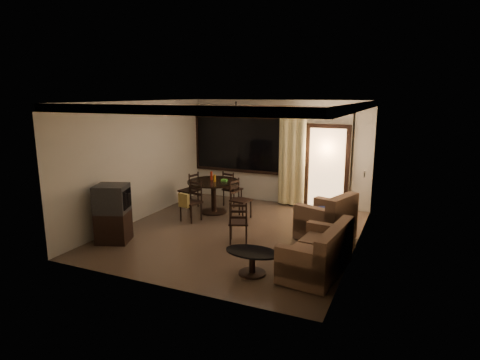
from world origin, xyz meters
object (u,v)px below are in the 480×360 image
at_px(dining_chair_north, 232,195).
at_px(coffee_table, 252,259).
at_px(dining_chair_west, 189,197).
at_px(side_chair, 239,230).
at_px(dining_chair_east, 241,207).
at_px(armchair, 328,221).
at_px(dining_table, 214,188).
at_px(sofa, 319,255).
at_px(dining_chair_south, 191,208).
at_px(tv_cabinet, 113,213).

height_order(dining_chair_north, coffee_table, dining_chair_north).
xyz_separation_m(dining_chair_west, dining_chair_north, (0.98, 0.60, 0.00)).
distance_m(dining_chair_north, side_chair, 2.74).
height_order(dining_chair_north, side_chair, dining_chair_north).
xyz_separation_m(dining_chair_east, armchair, (2.23, -0.61, 0.11)).
relative_size(dining_table, coffee_table, 1.41).
bearing_deg(side_chair, coffee_table, 100.69).
bearing_deg(dining_chair_west, dining_chair_east, 90.00).
bearing_deg(sofa, armchair, 103.35).
distance_m(armchair, side_chair, 1.85).
relative_size(dining_table, side_chair, 1.48).
height_order(dining_table, coffee_table, dining_table).
xyz_separation_m(dining_table, dining_chair_west, (-0.82, 0.17, -0.36)).
relative_size(dining_table, dining_chair_south, 1.38).
height_order(dining_chair_west, sofa, dining_chair_west).
distance_m(dining_chair_west, coffee_table, 4.34).
height_order(dining_table, dining_chair_east, dining_table).
distance_m(dining_chair_west, armchair, 3.98).
distance_m(dining_chair_east, sofa, 3.31).
bearing_deg(sofa, dining_chair_south, 161.51).
distance_m(dining_chair_south, coffee_table, 3.18).
xyz_separation_m(armchair, coffee_table, (-0.81, -2.13, -0.12)).
distance_m(dining_chair_west, dining_chair_south, 1.20).
bearing_deg(dining_table, sofa, -36.73).
bearing_deg(dining_chair_west, dining_table, 90.07).
height_order(dining_table, tv_cabinet, tv_cabinet).
height_order(dining_chair_north, sofa, dining_chair_north).
distance_m(dining_chair_north, sofa, 4.44).
distance_m(dining_chair_south, tv_cabinet, 1.97).
distance_m(sofa, armchair, 1.66).
relative_size(dining_chair_east, sofa, 0.58).
bearing_deg(dining_chair_west, armchair, 87.93).
height_order(armchair, coffee_table, armchair).
xyz_separation_m(dining_chair_west, tv_cabinet, (-0.09, -2.81, 0.31)).
relative_size(dining_chair_north, coffee_table, 1.02).
height_order(dining_chair_east, armchair, armchair).
xyz_separation_m(dining_chair_east, dining_chair_north, (-0.66, 0.94, 0.00)).
relative_size(dining_chair_west, coffee_table, 1.02).
height_order(dining_chair_west, dining_chair_east, same).
bearing_deg(dining_table, coffee_table, -52.45).
bearing_deg(dining_chair_north, coffee_table, 131.19).
bearing_deg(dining_chair_south, armchair, 12.79).
relative_size(dining_table, dining_chair_north, 1.38).
height_order(dining_chair_west, coffee_table, dining_chair_west).
xyz_separation_m(dining_table, tv_cabinet, (-0.91, -2.64, -0.05)).
xyz_separation_m(dining_chair_north, side_chair, (1.27, -2.43, -0.02)).
distance_m(dining_chair_west, sofa, 4.83).
height_order(dining_chair_east, coffee_table, dining_chair_east).
relative_size(dining_table, tv_cabinet, 1.11).
xyz_separation_m(dining_chair_north, coffee_table, (2.08, -3.68, -0.01)).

